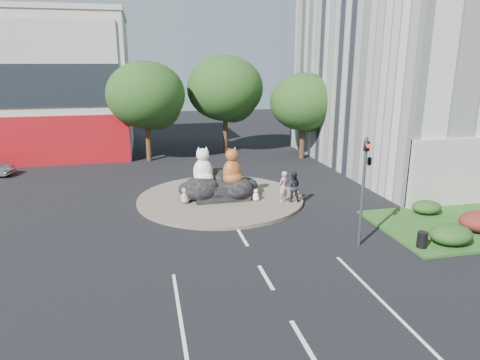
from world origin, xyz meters
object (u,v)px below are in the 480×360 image
Objects in this scene: pedestrian_dark at (293,187)px; kitten_white at (256,195)px; cat_tabby at (232,166)px; litter_bin at (422,240)px; kitten_calico at (185,195)px; cat_white at (203,165)px; pedestrian_pink at (283,187)px.

kitten_white is at bearing 3.81° from pedestrian_dark.
litter_bin is (6.86, -8.63, -1.74)m from cat_tabby.
cat_tabby is at bearing 17.67° from kitten_calico.
kitten_calico is 0.53× the size of pedestrian_dark.
cat_white is at bearing 136.30° from cat_tabby.
kitten_calico is at bearing -150.08° from cat_white.
cat_tabby reaches higher than kitten_calico.
pedestrian_dark is at bearing -34.66° from kitten_white.
cat_tabby is 3.26m from pedestrian_pink.
cat_tabby is at bearing 128.48° from litter_bin.
cat_tabby is (1.67, -0.45, -0.01)m from cat_white.
kitten_calico is 12.82m from litter_bin.
pedestrian_pink is at bearing -23.25° from cat_white.
kitten_white is (2.95, -1.21, -1.65)m from cat_white.
kitten_white reaches higher than litter_bin.
pedestrian_pink is (1.49, -0.57, 0.55)m from kitten_white.
kitten_calico is 6.33m from pedestrian_dark.
pedestrian_pink reaches higher than litter_bin.
kitten_calico is 4.17m from kitten_white.
pedestrian_pink is at bearing -39.18° from kitten_white.
litter_bin is at bearing -48.21° from cat_white.
cat_white is 2.37× the size of kitten_calico.
pedestrian_dark is at bearing 2.26° from kitten_calico.
pedestrian_dark is 8.09m from litter_bin.
pedestrian_dark reaches higher than litter_bin.
litter_bin is at bearing 85.05° from pedestrian_pink.
kitten_calico is at bearing 156.94° from cat_tabby.
cat_tabby is 3.03× the size of kitten_white.
kitten_calico is 5.75m from pedestrian_pink.
litter_bin is at bearing 135.88° from pedestrian_dark.
kitten_white is at bearing 5.57° from kitten_calico.
cat_white reaches higher than pedestrian_dark.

